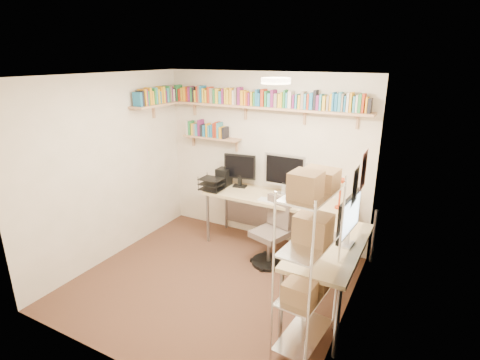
% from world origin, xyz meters
% --- Properties ---
extents(ground, '(3.20, 3.20, 0.00)m').
position_xyz_m(ground, '(0.00, 0.00, 0.00)').
color(ground, '#4D2F21').
rests_on(ground, ground).
extents(room_shell, '(3.24, 3.04, 2.52)m').
position_xyz_m(room_shell, '(0.00, 0.00, 1.55)').
color(room_shell, beige).
rests_on(room_shell, ground).
extents(wall_shelves, '(3.12, 1.09, 0.80)m').
position_xyz_m(wall_shelves, '(-0.43, 1.29, 2.03)').
color(wall_shelves, tan).
rests_on(wall_shelves, ground).
extents(corner_desk, '(2.49, 2.06, 1.40)m').
position_xyz_m(corner_desk, '(0.50, 0.92, 0.80)').
color(corner_desk, '#D4C38A').
rests_on(corner_desk, ground).
extents(office_chair, '(0.51, 0.52, 0.93)m').
position_xyz_m(office_chair, '(0.46, 0.79, 0.39)').
color(office_chair, black).
rests_on(office_chair, ground).
extents(wire_rack, '(0.42, 0.76, 1.82)m').
position_xyz_m(wire_rack, '(1.36, -0.48, 1.14)').
color(wire_rack, silver).
rests_on(wire_rack, ground).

